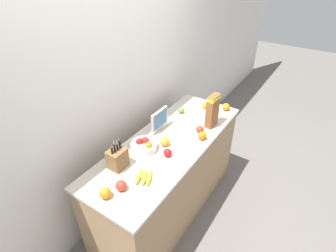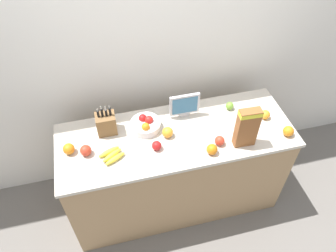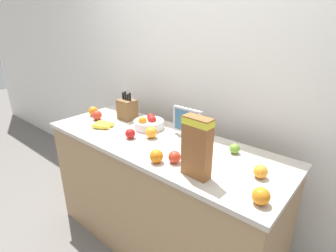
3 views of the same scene
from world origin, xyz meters
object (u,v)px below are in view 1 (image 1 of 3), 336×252
object	(u,v)px
apple_middle	(200,129)
orange_mid_right	(165,142)
apple_rightmost	(168,153)
orange_by_cereal	(226,107)
knife_block	(117,158)
fruit_bowl	(144,146)
orange_mid_left	(205,105)
orange_front_center	(202,136)
apple_leftmost	(181,110)
small_monitor	(160,120)
cereal_box	(213,110)
apple_by_knife_block	(121,186)
banana_bunch	(144,177)
orange_front_right	(105,193)

from	to	relation	value
apple_middle	orange_mid_right	distance (m)	0.40
apple_rightmost	orange_by_cereal	bearing A→B (deg)	-6.15
knife_block	fruit_bowl	xyz separation A→B (m)	(0.30, -0.04, -0.05)
apple_rightmost	apple_middle	xyz separation A→B (m)	(0.47, -0.07, 0.00)
orange_mid_left	orange_mid_right	distance (m)	0.81
orange_front_center	orange_by_cereal	distance (m)	0.63
apple_rightmost	apple_leftmost	distance (m)	0.74
apple_middle	knife_block	bearing A→B (deg)	157.26
small_monitor	orange_mid_left	bearing A→B (deg)	-16.04
cereal_box	apple_by_knife_block	bearing A→B (deg)	173.79
small_monitor	orange_mid_right	distance (m)	0.27
banana_bunch	orange_front_right	xyz separation A→B (m)	(-0.30, 0.12, 0.02)
apple_middle	apple_leftmost	bearing A→B (deg)	57.81
apple_middle	banana_bunch	bearing A→B (deg)	174.78
orange_by_cereal	apple_rightmost	bearing A→B (deg)	173.85
orange_by_cereal	orange_mid_right	world-z (taller)	orange_mid_right
small_monitor	apple_rightmost	world-z (taller)	small_monitor
fruit_bowl	apple_leftmost	xyz separation A→B (m)	(0.72, 0.05, -0.01)
apple_middle	orange_by_cereal	size ratio (longest dim) A/B	0.90
cereal_box	banana_bunch	world-z (taller)	cereal_box
banana_bunch	orange_mid_left	xyz separation A→B (m)	(1.25, 0.10, 0.02)
small_monitor	apple_middle	world-z (taller)	small_monitor
orange_by_cereal	banana_bunch	bearing A→B (deg)	175.15
apple_middle	orange_by_cereal	distance (m)	0.54
banana_bunch	apple_middle	distance (m)	0.80
apple_rightmost	apple_middle	distance (m)	0.47
apple_rightmost	orange_mid_left	distance (m)	0.93
apple_leftmost	orange_front_center	distance (m)	0.51
orange_front_center	orange_by_cereal	bearing A→B (deg)	2.46
orange_mid_right	orange_front_right	distance (m)	0.74
cereal_box	orange_front_center	xyz separation A→B (m)	(-0.26, -0.03, -0.14)
fruit_bowl	apple_by_knife_block	size ratio (longest dim) A/B	2.84
cereal_box	apple_rightmost	size ratio (longest dim) A/B	4.65
apple_rightmost	apple_middle	bearing A→B (deg)	-8.29
knife_block	banana_bunch	distance (m)	0.27
small_monitor	orange_by_cereal	bearing A→B (deg)	-28.96
banana_bunch	apple_middle	size ratio (longest dim) A/B	2.73
cereal_box	orange_by_cereal	size ratio (longest dim) A/B	4.08
cereal_box	orange_front_center	world-z (taller)	cereal_box
orange_by_cereal	orange_mid_left	bearing A→B (deg)	112.36
orange_by_cereal	orange_front_right	world-z (taller)	orange_front_right
cereal_box	orange_front_right	world-z (taller)	cereal_box
orange_mid_left	small_monitor	bearing A→B (deg)	163.96
cereal_box	orange_mid_left	xyz separation A→B (m)	(0.28, 0.21, -0.15)
small_monitor	orange_mid_left	xyz separation A→B (m)	(0.63, -0.18, -0.08)
cereal_box	fruit_bowl	xyz separation A→B (m)	(-0.68, 0.33, -0.14)
apple_rightmost	apple_middle	world-z (taller)	apple_middle
knife_block	apple_leftmost	bearing A→B (deg)	0.42
apple_rightmost	fruit_bowl	bearing A→B (deg)	99.11
knife_block	orange_by_cereal	size ratio (longest dim) A/B	3.27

